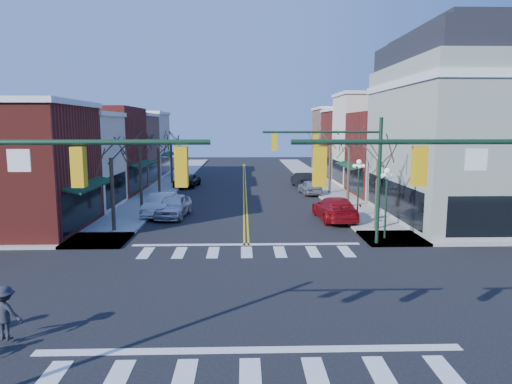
{
  "coord_description": "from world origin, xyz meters",
  "views": [
    {
      "loc": [
        -0.18,
        -17.6,
        6.77
      ],
      "look_at": [
        0.6,
        9.44,
        2.8
      ],
      "focal_mm": 32.0,
      "sensor_mm": 36.0,
      "label": 1
    }
  ],
  "objects": [
    {
      "name": "tree_right_a",
      "position": [
        8.4,
        11.0,
        2.31
      ],
      "size": [
        0.24,
        0.24,
        4.62
      ],
      "primitive_type": "cylinder",
      "color": "#382B21",
      "rests_on": "ground"
    },
    {
      "name": "bldg_left_brick_a",
      "position": [
        -15.5,
        11.75,
        4.0
      ],
      "size": [
        10.0,
        8.5,
        8.0
      ],
      "primitive_type": "cube",
      "color": "maroon",
      "rests_on": "ground"
    },
    {
      "name": "tree_right_c",
      "position": [
        8.4,
        27.0,
        2.42
      ],
      "size": [
        0.24,
        0.24,
        4.83
      ],
      "primitive_type": "cylinder",
      "color": "#382B21",
      "rests_on": "ground"
    },
    {
      "name": "tree_right_b",
      "position": [
        8.4,
        19.0,
        2.59
      ],
      "size": [
        0.24,
        0.24,
        5.18
      ],
      "primitive_type": "cylinder",
      "color": "#382B21",
      "rests_on": "ground"
    },
    {
      "name": "tree_left_b",
      "position": [
        -8.4,
        19.0,
        2.52
      ],
      "size": [
        0.24,
        0.24,
        5.04
      ],
      "primitive_type": "cylinder",
      "color": "#382B21",
      "rests_on": "ground"
    },
    {
      "name": "car_right_far",
      "position": [
        6.4,
        32.16,
        0.81
      ],
      "size": [
        2.21,
        5.07,
        1.62
      ],
      "primitive_type": "imported",
      "rotation": [
        0.0,
        0.0,
        3.24
      ],
      "color": "black",
      "rests_on": "ground"
    },
    {
      "name": "bldg_right_stucco",
      "position": [
        15.5,
        33.5,
        5.0
      ],
      "size": [
        10.0,
        7.0,
        10.0
      ],
      "primitive_type": "cube",
      "color": "beige",
      "rests_on": "ground"
    },
    {
      "name": "tree_left_c",
      "position": [
        -8.4,
        27.0,
        2.27
      ],
      "size": [
        0.24,
        0.24,
        4.55
      ],
      "primitive_type": "cylinder",
      "color": "#382B21",
      "rests_on": "ground"
    },
    {
      "name": "sidewalk_left",
      "position": [
        -8.75,
        20.0,
        0.07
      ],
      "size": [
        3.5,
        70.0,
        0.15
      ],
      "primitive_type": "cube",
      "color": "#9E9B93",
      "rests_on": "ground"
    },
    {
      "name": "pedestrian_dark_b",
      "position": [
        -7.57,
        -3.95,
        1.01
      ],
      "size": [
        1.22,
        0.87,
        1.71
      ],
      "primitive_type": "imported",
      "rotation": [
        0.0,
        0.0,
        2.91
      ],
      "color": "#21222A",
      "rests_on": "sidewalk_left"
    },
    {
      "name": "car_left_mid",
      "position": [
        -6.4,
        16.52,
        0.84
      ],
      "size": [
        2.22,
        5.22,
        1.67
      ],
      "primitive_type": "imported",
      "rotation": [
        0.0,
        0.0,
        -0.09
      ],
      "color": "silver",
      "rests_on": "ground"
    },
    {
      "name": "tree_left_a",
      "position": [
        -8.4,
        11.0,
        2.38
      ],
      "size": [
        0.24,
        0.24,
        4.76
      ],
      "primitive_type": "cylinder",
      "color": "#382B21",
      "rests_on": "ground"
    },
    {
      "name": "bldg_right_brick_a",
      "position": [
        15.5,
        25.75,
        4.0
      ],
      "size": [
        10.0,
        8.5,
        8.0
      ],
      "primitive_type": "cube",
      "color": "maroon",
      "rests_on": "ground"
    },
    {
      "name": "bldg_left_stucco_b",
      "position": [
        -15.5,
        43.5,
        4.1
      ],
      "size": [
        10.0,
        8.0,
        8.2
      ],
      "primitive_type": "cube",
      "color": "beige",
      "rests_on": "ground"
    },
    {
      "name": "car_left_far",
      "position": [
        -6.4,
        32.58,
        0.68
      ],
      "size": [
        2.82,
        5.15,
        1.37
      ],
      "primitive_type": "imported",
      "rotation": [
        0.0,
        0.0,
        -0.11
      ],
      "color": "black",
      "rests_on": "ground"
    },
    {
      "name": "bldg_right_brick_b",
      "position": [
        15.5,
        41.0,
        4.25
      ],
      "size": [
        10.0,
        8.0,
        8.5
      ],
      "primitive_type": "cube",
      "color": "maroon",
      "rests_on": "ground"
    },
    {
      "name": "car_right_mid",
      "position": [
        6.4,
        26.75,
        0.73
      ],
      "size": [
        2.14,
        4.44,
        1.46
      ],
      "primitive_type": "imported",
      "rotation": [
        0.0,
        0.0,
        3.24
      ],
      "color": "#A6A6AA",
      "rests_on": "ground"
    },
    {
      "name": "sidewalk_right",
      "position": [
        8.75,
        20.0,
        0.07
      ],
      "size": [
        3.5,
        70.0,
        0.15
      ],
      "primitive_type": "cube",
      "color": "#9E9B93",
      "rests_on": "ground"
    },
    {
      "name": "traffic_mast_near_right",
      "position": [
        5.55,
        -7.4,
        4.71
      ],
      "size": [
        6.6,
        0.28,
        7.2
      ],
      "color": "#14331E",
      "rests_on": "ground"
    },
    {
      "name": "ground",
      "position": [
        0.0,
        0.0,
        0.0
      ],
      "size": [
        160.0,
        160.0,
        0.0
      ],
      "primitive_type": "plane",
      "color": "black",
      "rests_on": "ground"
    },
    {
      "name": "tree_left_d",
      "position": [
        -8.4,
        35.0,
        2.45
      ],
      "size": [
        0.24,
        0.24,
        4.9
      ],
      "primitive_type": "cylinder",
      "color": "#382B21",
      "rests_on": "ground"
    },
    {
      "name": "lamppost_midblock",
      "position": [
        8.2,
        15.0,
        2.96
      ],
      "size": [
        0.36,
        0.36,
        4.33
      ],
      "color": "#14331E",
      "rests_on": "ground"
    },
    {
      "name": "bldg_left_stucco_a",
      "position": [
        -15.5,
        19.5,
        3.75
      ],
      "size": [
        10.0,
        7.0,
        7.5
      ],
      "primitive_type": "cube",
      "color": "beige",
      "rests_on": "ground"
    },
    {
      "name": "bldg_right_tan",
      "position": [
        15.5,
        49.0,
        4.5
      ],
      "size": [
        10.0,
        8.0,
        9.0
      ],
      "primitive_type": "cube",
      "color": "#966A52",
      "rests_on": "ground"
    },
    {
      "name": "tree_right_d",
      "position": [
        8.4,
        35.0,
        2.48
      ],
      "size": [
        0.24,
        0.24,
        4.97
      ],
      "primitive_type": "cylinder",
      "color": "#382B21",
      "rests_on": "ground"
    },
    {
      "name": "lamppost_corner",
      "position": [
        8.2,
        8.5,
        2.96
      ],
      "size": [
        0.36,
        0.36,
        4.33
      ],
      "color": "#14331E",
      "rests_on": "ground"
    },
    {
      "name": "car_left_near",
      "position": [
        -5.33,
        15.84,
        0.85
      ],
      "size": [
        2.51,
        5.16,
        1.69
      ],
      "primitive_type": "imported",
      "rotation": [
        0.0,
        0.0,
        -0.1
      ],
      "color": "silver",
      "rests_on": "ground"
    },
    {
      "name": "bldg_left_brick_b",
      "position": [
        -15.5,
        27.5,
        4.25
      ],
      "size": [
        10.0,
        9.0,
        8.5
      ],
      "primitive_type": "cube",
      "color": "maroon",
      "rests_on": "ground"
    },
    {
      "name": "traffic_mast_near_left",
      "position": [
        -5.55,
        -7.4,
        4.71
      ],
      "size": [
        6.6,
        0.28,
        7.2
      ],
      "color": "#14331E",
      "rests_on": "ground"
    },
    {
      "name": "bldg_left_tan",
      "position": [
        -15.5,
        35.75,
        3.9
      ],
      "size": [
        10.0,
        7.5,
        7.8
      ],
      "primitive_type": "cube",
      "color": "#966A52",
      "rests_on": "ground"
    },
    {
      "name": "traffic_mast_far_right",
      "position": [
        5.55,
        7.4,
        4.71
      ],
      "size": [
        6.6,
        0.28,
        7.2
      ],
      "color": "#14331E",
      "rests_on": "ground"
    },
    {
      "name": "victorian_corner",
      "position": [
        16.5,
        14.5,
        6.66
      ],
      "size": [
        12.25,
        14.25,
        13.3
      ],
      "color": "gray",
      "rests_on": "ground"
    },
    {
      "name": "car_right_near",
      "position": [
        6.4,
        14.41,
        0.84
      ],
      "size": [
        2.7,
        5.95,
        1.69
      ],
      "primitive_type": "imported",
      "rotation": [
        0.0,
        0.0,
        3.2
      ],
      "color": "maroon",
      "rests_on": "ground"
    }
  ]
}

